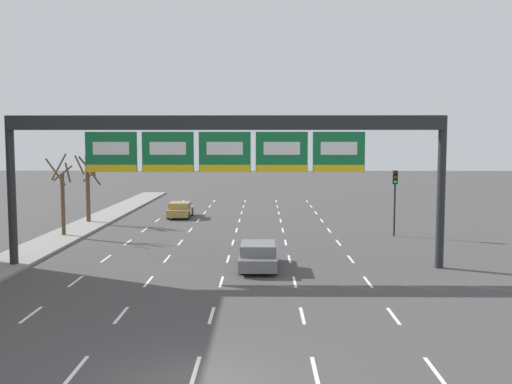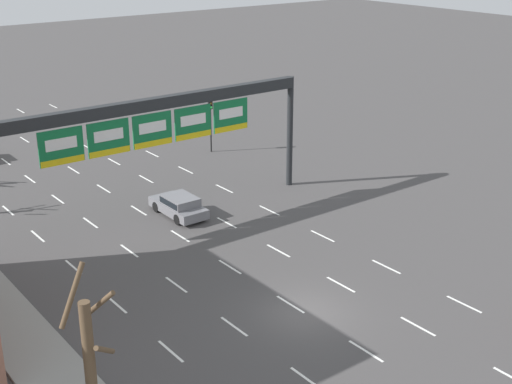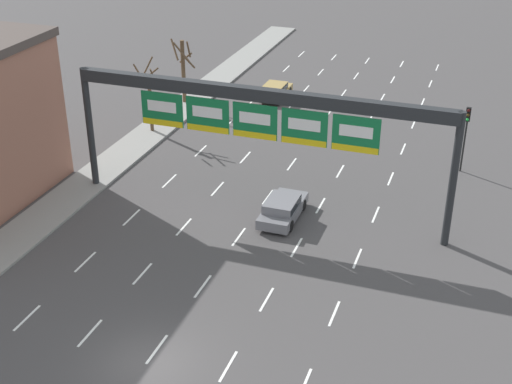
# 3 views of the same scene
# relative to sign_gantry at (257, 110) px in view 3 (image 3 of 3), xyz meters

# --- Properties ---
(ground_plane) EXTENTS (220.00, 220.00, 0.00)m
(ground_plane) POSITION_rel_sign_gantry_xyz_m (0.00, -13.95, -6.35)
(ground_plane) COLOR #474444
(lane_dashes) EXTENTS (13.32, 67.00, 0.01)m
(lane_dashes) POSITION_rel_sign_gantry_xyz_m (0.00, -0.45, -6.34)
(lane_dashes) COLOR white
(lane_dashes) RESTS_ON ground_plane
(sign_gantry) EXTENTS (21.81, 0.70, 7.58)m
(sign_gantry) POSITION_rel_sign_gantry_xyz_m (0.00, 0.00, 0.00)
(sign_gantry) COLOR #232628
(sign_gantry) RESTS_ON ground_plane
(car_grey) EXTENTS (1.87, 4.30, 1.30)m
(car_grey) POSITION_rel_sign_gantry_xyz_m (1.63, -0.20, -5.65)
(car_grey) COLOR slate
(car_grey) RESTS_ON ground_plane
(car_gold) EXTENTS (1.82, 3.92, 1.29)m
(car_gold) POSITION_rel_sign_gantry_xyz_m (-5.02, 18.92, -5.65)
(car_gold) COLOR #A88947
(car_gold) RESTS_ON ground_plane
(traffic_light_near_gantry) EXTENTS (0.30, 0.35, 4.39)m
(traffic_light_near_gantry) POSITION_rel_sign_gantry_xyz_m (10.67, 9.71, -3.20)
(traffic_light_near_gantry) COLOR black
(traffic_light_near_gantry) RESTS_ON ground_plane
(tree_bare_closest) EXTENTS (1.46, 1.73, 5.38)m
(tree_bare_closest) POSITION_rel_sign_gantry_xyz_m (-11.35, 9.04, -3.58)
(tree_bare_closest) COLOR brown
(tree_bare_closest) RESTS_ON sidewalk_left
(tree_bare_third) EXTENTS (1.96, 1.68, 5.11)m
(tree_bare_third) POSITION_rel_sign_gantry_xyz_m (-11.58, 15.38, -3.28)
(tree_bare_third) COLOR brown
(tree_bare_third) RESTS_ON sidewalk_left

